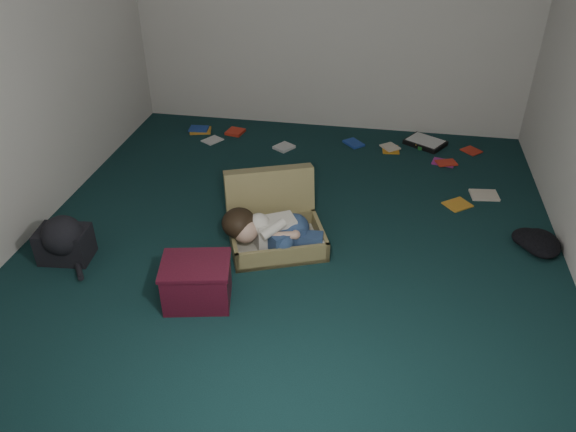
% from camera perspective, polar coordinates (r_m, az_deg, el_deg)
% --- Properties ---
extents(floor, '(4.50, 4.50, 0.00)m').
position_cam_1_polar(floor, '(4.25, 0.36, -2.88)').
color(floor, '#0F2C2D').
rests_on(floor, ground).
extents(wall_back, '(4.50, 0.00, 4.50)m').
position_cam_1_polar(wall_back, '(5.81, 4.46, 20.99)').
color(wall_back, silver).
rests_on(wall_back, ground).
extents(wall_front, '(4.50, 0.00, 4.50)m').
position_cam_1_polar(wall_front, '(1.75, -12.37, -10.61)').
color(wall_front, silver).
rests_on(wall_front, ground).
extents(wall_left, '(0.00, 4.50, 4.50)m').
position_cam_1_polar(wall_left, '(4.43, -26.84, 13.95)').
color(wall_left, silver).
rests_on(wall_left, ground).
extents(suitcase, '(0.88, 0.87, 0.50)m').
position_cam_1_polar(suitcase, '(4.24, -1.44, -0.56)').
color(suitcase, olive).
rests_on(suitcase, floor).
extents(person, '(0.76, 0.39, 0.31)m').
position_cam_1_polar(person, '(4.07, -1.69, -1.44)').
color(person, white).
rests_on(person, suitcase).
extents(maroon_bin, '(0.50, 0.43, 0.30)m').
position_cam_1_polar(maroon_bin, '(3.71, -9.24, -6.64)').
color(maroon_bin, '#470E1E').
rests_on(maroon_bin, floor).
extents(backpack, '(0.48, 0.40, 0.27)m').
position_cam_1_polar(backpack, '(4.35, -21.76, -2.56)').
color(backpack, black).
rests_on(backpack, floor).
extents(clothing_pile, '(0.48, 0.40, 0.14)m').
position_cam_1_polar(clothing_pile, '(4.59, 22.55, -1.70)').
color(clothing_pile, black).
rests_on(clothing_pile, floor).
extents(paper_tray, '(0.46, 0.43, 0.05)m').
position_cam_1_polar(paper_tray, '(5.91, 13.77, 7.28)').
color(paper_tray, black).
rests_on(paper_tray, floor).
extents(book_scatter, '(3.00, 1.30, 0.02)m').
position_cam_1_polar(book_scatter, '(5.60, 6.79, 6.36)').
color(book_scatter, orange).
rests_on(book_scatter, floor).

